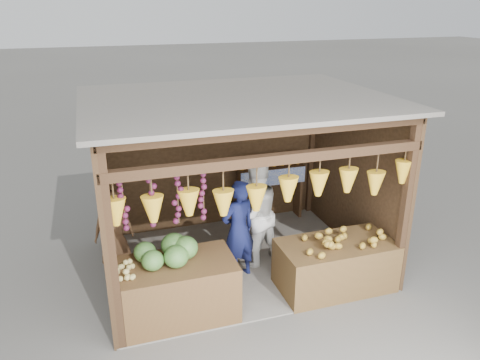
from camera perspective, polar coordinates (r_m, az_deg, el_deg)
The scene contains 12 objects.
ground at distance 7.64m, azimuth -0.29°, elevation -9.94°, with size 80.00×80.00×0.00m, color #514F49.
stall_structure at distance 6.88m, azimuth -0.48°, elevation 1.81°, with size 4.30×3.30×2.66m.
back_shelf at distance 8.67m, azimuth 3.74°, elevation 0.34°, with size 1.25×0.32×1.32m.
counter_left at distance 6.31m, azimuth -7.48°, elevation -13.13°, with size 1.47×0.85×0.81m, color #53341B.
counter_right at distance 7.00m, azimuth 11.52°, elevation -10.13°, with size 1.64×0.85×0.72m, color #463117.
stool at distance 7.31m, azimuth -14.58°, elevation -10.85°, with size 0.33×0.33×0.31m, color black.
man_standing at distance 6.90m, azimuth -0.21°, elevation -6.15°, with size 0.57×0.37×1.56m, color #131948.
woman_standing at distance 7.23m, azimuth 1.80°, elevation -4.10°, with size 0.84×0.65×1.72m, color silver.
vendor_seated at distance 6.96m, azimuth -15.13°, elevation -5.73°, with size 0.56×0.37×1.15m, color #543721.
melon_pile at distance 6.05m, azimuth -8.82°, elevation -8.57°, with size 1.00×0.50×0.32m, color #165519, non-canonical shape.
tanfruit_pile at distance 5.95m, azimuth -14.06°, elevation -10.62°, with size 0.34×0.40×0.13m, color #A5954C, non-canonical shape.
mango_pile at distance 6.78m, azimuth 12.58°, elevation -6.76°, with size 1.40×0.64×0.22m, color #C9621A, non-canonical shape.
Camera 1 is at (-1.98, -6.24, 3.93)m, focal length 35.00 mm.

